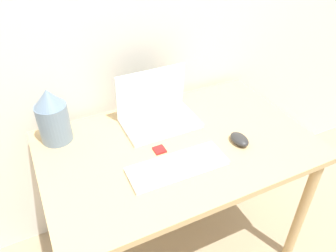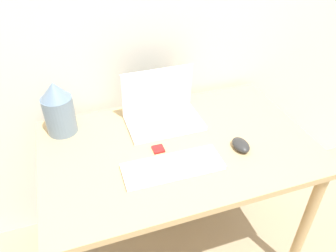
{
  "view_description": "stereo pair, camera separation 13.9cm",
  "coord_description": "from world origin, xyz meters",
  "px_view_note": "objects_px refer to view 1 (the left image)",
  "views": [
    {
      "loc": [
        -0.53,
        -0.61,
        1.68
      ],
      "look_at": [
        -0.04,
        0.39,
        0.86
      ],
      "focal_mm": 35.0,
      "sensor_mm": 36.0,
      "label": 1
    },
    {
      "loc": [
        -0.4,
        -0.67,
        1.68
      ],
      "look_at": [
        -0.04,
        0.39,
        0.86
      ],
      "focal_mm": 35.0,
      "sensor_mm": 36.0,
      "label": 2
    }
  ],
  "objects_px": {
    "keyboard": "(177,166)",
    "mouse": "(239,139)",
    "vase": "(52,116)",
    "laptop": "(157,111)",
    "mp3_player": "(159,150)"
  },
  "relations": [
    {
      "from": "keyboard",
      "to": "mouse",
      "type": "relative_size",
      "value": 3.98
    },
    {
      "from": "vase",
      "to": "mouse",
      "type": "bearing_deg",
      "value": -27.65
    },
    {
      "from": "laptop",
      "to": "vase",
      "type": "height_order",
      "value": "vase"
    },
    {
      "from": "laptop",
      "to": "mp3_player",
      "type": "bearing_deg",
      "value": -111.81
    },
    {
      "from": "mouse",
      "to": "mp3_player",
      "type": "distance_m",
      "value": 0.36
    },
    {
      "from": "vase",
      "to": "keyboard",
      "type": "bearing_deg",
      "value": -45.17
    },
    {
      "from": "laptop",
      "to": "mouse",
      "type": "bearing_deg",
      "value": -50.48
    },
    {
      "from": "mouse",
      "to": "mp3_player",
      "type": "relative_size",
      "value": 2.0
    },
    {
      "from": "laptop",
      "to": "mouse",
      "type": "xyz_separation_m",
      "value": [
        0.26,
        -0.31,
        -0.03
      ]
    },
    {
      "from": "keyboard",
      "to": "mp3_player",
      "type": "bearing_deg",
      "value": 99.23
    },
    {
      "from": "keyboard",
      "to": "vase",
      "type": "distance_m",
      "value": 0.58
    },
    {
      "from": "keyboard",
      "to": "mp3_player",
      "type": "relative_size",
      "value": 7.98
    },
    {
      "from": "laptop",
      "to": "mp3_player",
      "type": "height_order",
      "value": "laptop"
    },
    {
      "from": "keyboard",
      "to": "mouse",
      "type": "xyz_separation_m",
      "value": [
        0.32,
        0.02,
        0.01
      ]
    },
    {
      "from": "laptop",
      "to": "vase",
      "type": "relative_size",
      "value": 1.37
    }
  ]
}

